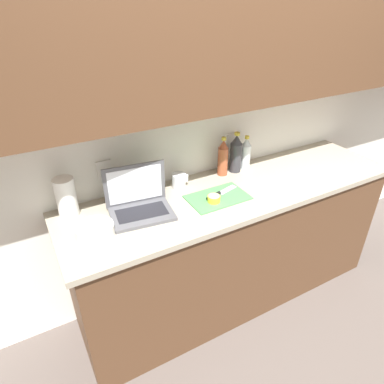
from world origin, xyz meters
name	(u,v)px	position (x,y,z in m)	size (l,w,h in m)	color
ground_plane	(230,292)	(0.00, 0.00, 0.00)	(12.00, 12.00, 0.00)	#564C47
wall_back	(222,78)	(0.00, 0.24, 1.56)	(5.20, 0.38, 2.60)	white
counter_unit	(236,243)	(0.02, 0.00, 0.47)	(2.26, 0.62, 0.92)	brown
laptop	(139,202)	(-0.64, 0.06, 0.98)	(0.38, 0.29, 0.26)	#515156
cutting_board	(218,197)	(-0.17, -0.03, 0.93)	(0.37, 0.23, 0.01)	#4C9E51
knife	(217,194)	(-0.17, -0.02, 0.94)	(0.25, 0.09, 0.02)	silver
lemon_half_cut	(214,199)	(-0.22, -0.07, 0.95)	(0.08, 0.08, 0.04)	yellow
bottle_green_soda	(246,154)	(0.21, 0.22, 1.03)	(0.07, 0.07, 0.24)	silver
bottle_oil_tall	(236,154)	(0.13, 0.22, 1.05)	(0.08, 0.08, 0.28)	#333338
bottle_water_clear	(223,158)	(0.02, 0.22, 1.04)	(0.07, 0.07, 0.27)	#A34C2D
measuring_cup	(179,181)	(-0.32, 0.20, 0.97)	(0.11, 0.09, 0.10)	silver
bowl_white	(95,231)	(-0.92, -0.05, 0.96)	(0.19, 0.19, 0.07)	white
paper_towel_roll	(66,197)	(-1.00, 0.22, 1.04)	(0.11, 0.11, 0.23)	white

